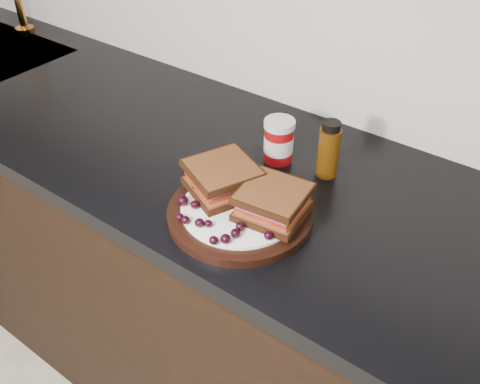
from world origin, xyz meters
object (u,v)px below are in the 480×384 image
at_px(plate, 240,213).
at_px(condiment_jar, 279,141).
at_px(oil_bottle, 329,149).
at_px(sandwich_left, 222,178).

height_order(plate, condiment_jar, condiment_jar).
bearing_deg(condiment_jar, plate, -76.82).
relative_size(plate, condiment_jar, 2.84).
xyz_separation_m(plate, oil_bottle, (0.06, 0.22, 0.05)).
height_order(sandwich_left, condiment_jar, condiment_jar).
bearing_deg(plate, sandwich_left, 159.13).
bearing_deg(plate, oil_bottle, 73.86).
relative_size(plate, oil_bottle, 2.21).
bearing_deg(oil_bottle, plate, -106.14).
relative_size(sandwich_left, condiment_jar, 1.27).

